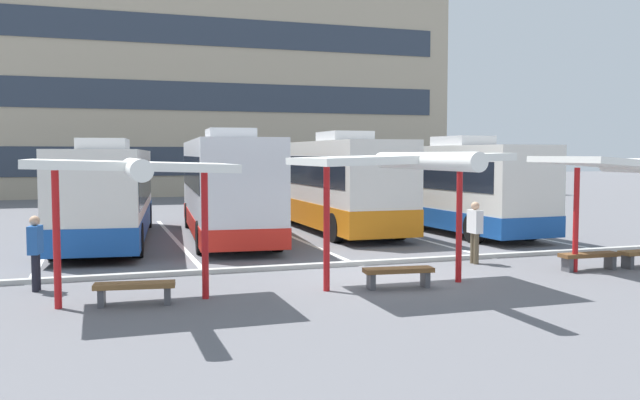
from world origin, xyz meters
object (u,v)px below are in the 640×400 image
Objects in this scene: bench_0 at (135,289)px; waiting_passenger_1 at (35,248)px; coach_bus_1 at (226,187)px; waiting_shelter_2 at (630,167)px; bench_1 at (398,273)px; waiting_passenger_0 at (475,228)px; coach_bus_2 at (332,185)px; coach_bus_3 at (442,187)px; bench_2 at (589,257)px; coach_bus_0 at (109,195)px; waiting_shelter_1 at (401,162)px; waiting_shelter_0 at (133,170)px.

bench_0 is 2.93m from waiting_passenger_1.
waiting_shelter_2 is (8.45, -9.86, 0.84)m from coach_bus_1.
waiting_passenger_0 is (3.37, 2.38, 0.64)m from bench_1.
coach_bus_3 is at bearing -16.24° from coach_bus_2.
waiting_shelter_2 is 14.30m from waiting_passenger_1.
bench_1 is at bearing -123.10° from coach_bus_3.
bench_2 is (7.55, -9.53, -1.47)m from coach_bus_1.
coach_bus_0 is 16.13m from waiting_shelter_2.
waiting_shelter_2 is at bearing -69.86° from coach_bus_2.
coach_bus_1 is 10.74m from bench_0.
coach_bus_0 reaches higher than bench_2.
waiting_passenger_1 is at bearing -101.30° from coach_bus_0.
bench_1 and bench_2 have the same top height.
waiting_shelter_1 is at bearing -177.57° from waiting_shelter_2.
bench_0 is at bearing 90.00° from waiting_shelter_0.
waiting_passenger_0 is (9.30, -8.07, -0.61)m from coach_bus_0.
coach_bus_2 reaches higher than bench_0.
waiting_shelter_0 is (-8.06, -11.28, 0.91)m from coach_bus_2.
coach_bus_0 is at bearing 91.62° from waiting_shelter_0.
waiting_shelter_2 is 2.50m from bench_2.
waiting_shelter_0 is 2.63× the size of waiting_passenger_0.
coach_bus_2 is at bearing 42.28° from waiting_passenger_1.
coach_bus_2 is at bearing 110.14° from waiting_shelter_2.
coach_bus_3 is 8.35m from waiting_passenger_0.
bench_1 is 7.91m from waiting_passenger_1.
waiting_shelter_1 is at bearing -90.00° from bench_1.
coach_bus_3 is at bearing 29.16° from waiting_passenger_1.
waiting_shelter_0 is (-12.19, -10.07, 0.97)m from coach_bus_3.
coach_bus_3 reaches higher than coach_bus_0.
waiting_shelter_2 reaches higher than waiting_passenger_0.
coach_bus_3 is at bearing 39.33° from bench_0.
coach_bus_1 is 0.96× the size of coach_bus_3.
bench_2 is 13.28m from waiting_passenger_1.
coach_bus_2 is 11.61m from bench_1.
coach_bus_3 reaches higher than waiting_shelter_1.
waiting_shelter_2 is (12.11, 0.13, 2.30)m from bench_0.
waiting_shelter_1 is 1.09× the size of waiting_shelter_2.
coach_bus_1 is at bearing 69.84° from bench_0.
coach_bus_1 reaches higher than coach_bus_2.
coach_bus_3 is (12.49, -0.39, 0.10)m from coach_bus_0.
waiting_passenger_0 is at bearing 14.90° from waiting_shelter_0.
waiting_passenger_1 reaches higher than bench_1.
bench_2 is (3.16, -10.73, -1.42)m from coach_bus_2.
bench_2 is at bearing -51.62° from coach_bus_1.
waiting_shelter_2 is (6.48, 0.20, 2.30)m from bench_1.
coach_bus_0 is 1.09× the size of coach_bus_2.
bench_2 is at bearing -39.93° from waiting_passenger_0.
coach_bus_3 is (8.53, 0.00, -0.11)m from coach_bus_1.
coach_bus_0 is at bearing -174.44° from coach_bus_2.
bench_1 is at bearing -78.92° from coach_bus_1.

